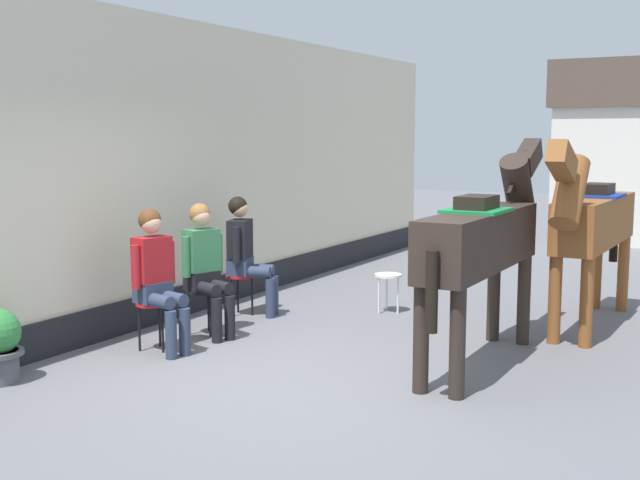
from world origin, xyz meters
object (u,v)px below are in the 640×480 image
object	(u,v)px
seated_visitor_far	(245,249)
spare_stool_white	(388,279)
saddled_horse_far	(592,223)
seated_visitor_near	(156,273)
saddled_horse_near	(484,239)
seated_visitor_middle	(205,263)

from	to	relation	value
seated_visitor_far	spare_stool_white	bearing A→B (deg)	34.15
saddled_horse_far	seated_visitor_far	bearing A→B (deg)	-160.41
seated_visitor_near	saddled_horse_near	bearing A→B (deg)	21.79
saddled_horse_near	saddled_horse_far	xyz separation A→B (m)	(0.60, 1.87, 0.00)
saddled_horse_far	spare_stool_white	world-z (taller)	saddled_horse_far
seated_visitor_near	seated_visitor_middle	xyz separation A→B (m)	(0.03, 0.73, 0.00)
seated_visitor_near	seated_visitor_middle	world-z (taller)	same
seated_visitor_near	seated_visitor_middle	distance (m)	0.73
seated_visitor_far	spare_stool_white	distance (m)	1.72
seated_visitor_middle	saddled_horse_far	world-z (taller)	saddled_horse_far
seated_visitor_near	seated_visitor_middle	size ratio (longest dim) A/B	1.00
seated_visitor_middle	seated_visitor_far	size ratio (longest dim) A/B	1.00
seated_visitor_middle	spare_stool_white	distance (m)	2.32
saddled_horse_near	saddled_horse_far	distance (m)	1.96
seated_visitor_near	seated_visitor_middle	bearing A→B (deg)	87.33
seated_visitor_middle	saddled_horse_far	xyz separation A→B (m)	(3.44, 2.29, 0.38)
seated_visitor_far	saddled_horse_near	distance (m)	3.10
seated_visitor_near	spare_stool_white	distance (m)	2.97
saddled_horse_near	saddled_horse_far	size ratio (longest dim) A/B	1.00
seated_visitor_middle	spare_stool_white	bearing A→B (deg)	58.11
saddled_horse_far	seated_visitor_near	bearing A→B (deg)	-139.05
seated_visitor_far	saddled_horse_far	xyz separation A→B (m)	(3.62, 1.29, 0.38)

